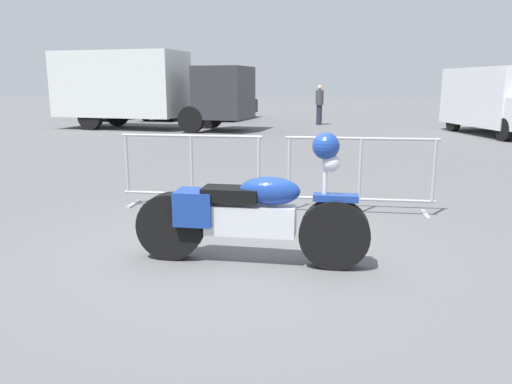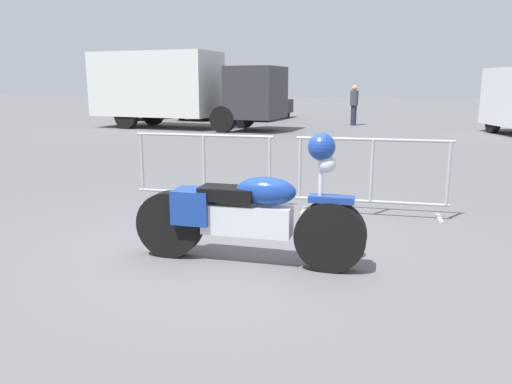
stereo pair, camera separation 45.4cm
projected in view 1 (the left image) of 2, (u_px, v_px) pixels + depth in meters
name	position (u px, v px, depth m)	size (l,w,h in m)	color
ground_plane	(238.00, 253.00, 5.36)	(120.00, 120.00, 0.00)	#5B5B5E
motorcycle	(250.00, 214.00, 4.98)	(2.37, 0.35, 1.34)	black
crowd_barrier_near	(192.00, 170.00, 7.23)	(2.06, 0.45, 1.07)	#9EA0A5
crowd_barrier_far	(360.00, 175.00, 6.89)	(2.06, 0.45, 1.07)	#9EA0A5
box_truck	(142.00, 87.00, 19.43)	(7.94, 3.30, 2.98)	silver
delivery_van	(499.00, 99.00, 17.24)	(3.13, 5.33, 2.31)	silver
parked_car_silver	(113.00, 105.00, 24.92)	(2.28, 4.35, 1.41)	#B7BABF
parked_car_tan	(171.00, 105.00, 24.85)	(2.29, 4.37, 1.42)	tan
parked_car_black	(229.00, 105.00, 24.81)	(2.31, 4.42, 1.43)	black
pedestrian	(319.00, 103.00, 21.49)	(0.48, 0.48, 1.69)	#262838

